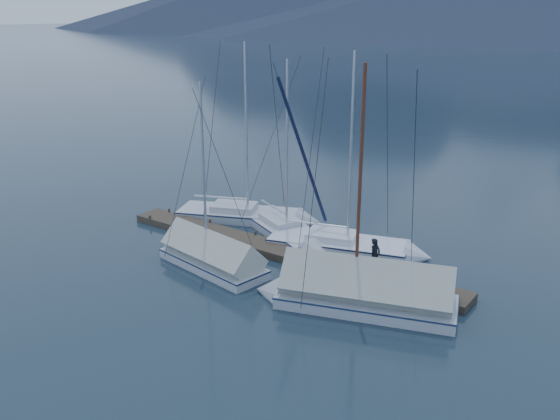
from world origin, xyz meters
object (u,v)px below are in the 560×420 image
object	(u,v)px
sailboat_open_mid	(292,235)
sailboat_open_left	(258,217)
sailboat_open_right	(358,248)
sailboat_covered_far	(206,256)
sailboat_covered_near	(351,294)
person	(375,256)

from	to	relation	value
sailboat_open_mid	sailboat_open_left	bearing A→B (deg)	158.83
sailboat_open_right	sailboat_covered_far	size ratio (longest dim) A/B	1.14
sailboat_covered_near	sailboat_covered_far	distance (m)	7.17
sailboat_covered_far	person	bearing A→B (deg)	23.38
sailboat_open_mid	sailboat_open_right	bearing A→B (deg)	7.39
sailboat_open_mid	sailboat_open_right	distance (m)	3.55
sailboat_open_left	sailboat_covered_near	distance (m)	10.61
sailboat_open_right	person	xyz separation A→B (m)	(2.04, -2.40, 0.93)
sailboat_open_right	sailboat_covered_near	bearing A→B (deg)	-64.60
sailboat_open_right	sailboat_covered_far	xyz separation A→B (m)	(-4.80, -5.36, 0.26)
sailboat_covered_far	person	size ratio (longest dim) A/B	5.81
sailboat_open_mid	person	distance (m)	5.97
sailboat_open_right	person	distance (m)	3.29
sailboat_covered_far	person	distance (m)	7.48
sailboat_open_mid	sailboat_open_right	size ratio (longest dim) A/B	0.95
sailboat_open_left	sailboat_open_mid	world-z (taller)	sailboat_open_left
sailboat_open_right	sailboat_open_left	bearing A→B (deg)	173.68
sailboat_open_left	sailboat_open_mid	xyz separation A→B (m)	(3.06, -1.19, -0.01)
sailboat_open_mid	sailboat_covered_far	bearing A→B (deg)	-104.61
sailboat_open_right	person	world-z (taller)	sailboat_open_right
sailboat_open_mid	sailboat_covered_near	bearing A→B (deg)	-37.51
sailboat_open_right	sailboat_covered_near	world-z (taller)	sailboat_open_right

